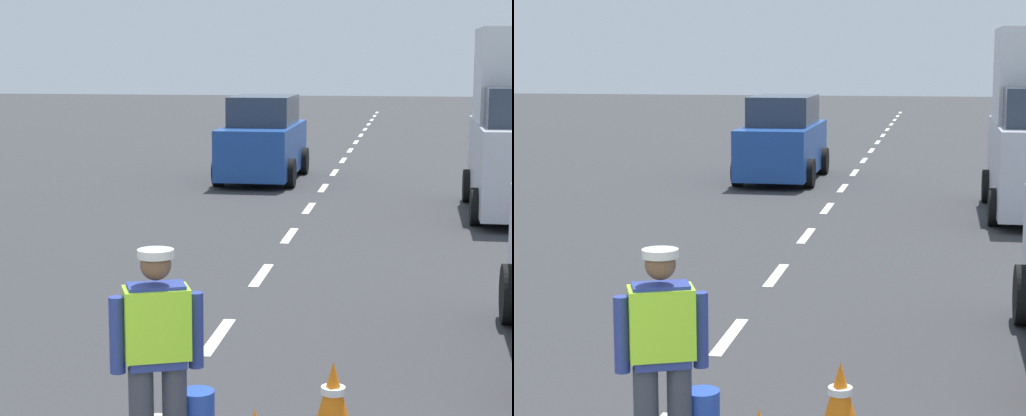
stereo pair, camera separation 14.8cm
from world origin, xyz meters
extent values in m
plane|color=#333335|center=(0.00, 21.00, 0.00)|extent=(96.00, 96.00, 0.00)
cube|color=silver|center=(0.00, 5.70, 0.01)|extent=(0.14, 1.40, 0.01)
cube|color=silver|center=(0.00, 8.70, 0.01)|extent=(0.14, 1.40, 0.01)
cube|color=silver|center=(0.00, 11.70, 0.01)|extent=(0.14, 1.40, 0.01)
cube|color=silver|center=(0.00, 14.70, 0.01)|extent=(0.14, 1.40, 0.01)
cube|color=silver|center=(0.00, 17.70, 0.01)|extent=(0.14, 1.40, 0.01)
cube|color=silver|center=(0.00, 20.70, 0.01)|extent=(0.14, 1.40, 0.01)
cube|color=silver|center=(0.00, 23.70, 0.01)|extent=(0.14, 1.40, 0.01)
cube|color=silver|center=(0.00, 26.70, 0.01)|extent=(0.14, 1.40, 0.01)
cube|color=silver|center=(0.00, 29.70, 0.01)|extent=(0.14, 1.40, 0.01)
cube|color=silver|center=(0.00, 32.70, 0.01)|extent=(0.14, 1.40, 0.01)
cube|color=silver|center=(0.00, 35.70, 0.01)|extent=(0.14, 1.40, 0.01)
cube|color=silver|center=(0.00, 38.70, 0.01)|extent=(0.14, 1.40, 0.01)
cube|color=silver|center=(0.00, 41.70, 0.01)|extent=(0.14, 1.40, 0.01)
cube|color=silver|center=(0.00, 44.70, 0.01)|extent=(0.14, 1.40, 0.01)
cube|color=silver|center=(0.00, 47.70, 0.01)|extent=(0.14, 1.40, 0.01)
cube|color=navy|center=(0.28, 2.23, 1.12)|extent=(0.46, 0.37, 0.60)
cube|color=#A5EA33|center=(0.28, 2.23, 1.14)|extent=(0.53, 0.43, 0.51)
cylinder|color=navy|center=(0.02, 2.13, 1.07)|extent=(0.11, 0.11, 0.55)
cylinder|color=navy|center=(0.54, 2.34, 1.07)|extent=(0.11, 0.11, 0.55)
sphere|color=brown|center=(0.28, 2.23, 1.56)|extent=(0.22, 0.22, 0.22)
cylinder|color=silver|center=(0.28, 2.23, 1.64)|extent=(0.26, 0.26, 0.06)
cylinder|color=#2347B7|center=(0.52, 2.44, 0.45)|extent=(0.26, 0.26, 0.26)
cone|color=orange|center=(1.45, 3.32, 0.30)|extent=(0.30, 0.30, 0.54)
cylinder|color=white|center=(1.45, 3.32, 0.33)|extent=(0.20, 0.20, 0.06)
cylinder|color=black|center=(3.16, 16.13, 0.34)|extent=(0.22, 0.68, 0.68)
cylinder|color=black|center=(3.16, 13.27, 0.34)|extent=(0.22, 0.68, 0.68)
cylinder|color=black|center=(3.17, 6.79, 0.34)|extent=(0.22, 0.68, 0.68)
cube|color=#1E4799|center=(-1.60, 19.00, 0.76)|extent=(1.64, 4.30, 1.16)
cube|color=#2D3847|center=(-1.60, 19.11, 1.69)|extent=(1.44, 2.37, 0.70)
cylinder|color=black|center=(-0.76, 17.67, 0.34)|extent=(0.22, 0.68, 0.68)
cylinder|color=black|center=(-2.44, 17.67, 0.34)|extent=(0.22, 0.68, 0.68)
cylinder|color=black|center=(-0.76, 20.34, 0.34)|extent=(0.22, 0.68, 0.68)
cylinder|color=black|center=(-2.44, 20.34, 0.34)|extent=(0.22, 0.68, 0.68)
camera|label=1|loc=(2.05, -4.18, 3.01)|focal=67.90mm
camera|label=2|loc=(2.20, -4.16, 3.01)|focal=67.90mm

